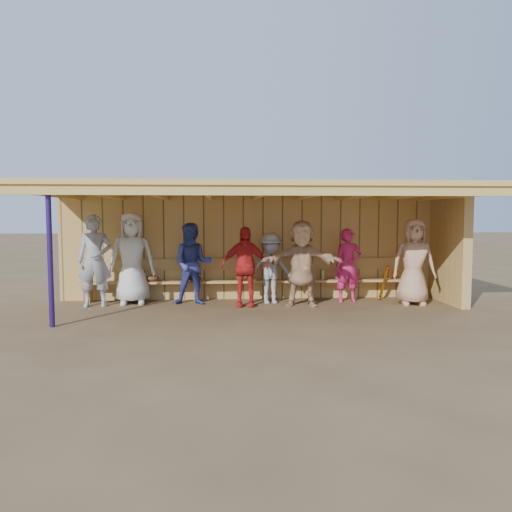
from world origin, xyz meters
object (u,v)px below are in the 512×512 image
Objects in this scene: player_b at (132,258)px; player_h at (414,262)px; bench at (254,276)px; player_f at (302,263)px; player_e at (271,268)px; player_c at (193,264)px; player_d at (244,267)px; player_a at (95,261)px; player_g at (348,265)px.

player_b reaches higher than player_h.
player_h reaches higher than bench.
player_e is at bearing 156.85° from player_f.
player_f is at bearing -173.54° from player_h.
player_c is at bearing -13.81° from player_b.
player_b is 2.44m from player_d.
bench is at bearing 22.24° from player_c.
player_a is at bearing -179.17° from player_d.
player_a reaches higher than player_d.
player_c is at bearing 179.39° from player_f.
bench is (3.34, 0.61, -0.43)m from player_a.
player_c is at bearing 170.43° from player_e.
player_h is (1.30, -0.45, 0.11)m from player_g.
player_b is 2.98m from player_e.
player_d is 2.32m from player_g.
player_h is (5.97, -0.54, -0.07)m from player_b.
bench is (2.63, 0.33, -0.46)m from player_b.
player_a is 1.11× the size of player_c.
player_f reaches higher than player_g.
player_a is at bearing -179.74° from player_g.
player_b reaches higher than player_f.
player_f is at bearing -15.17° from player_b.
player_f reaches higher than player_d.
player_a is at bearing -175.22° from player_h.
player_a is 1.06× the size of player_f.
player_c is 4.69m from player_h.
player_h reaches higher than player_g.
player_g is 2.10m from bench.
player_c is at bearing -2.59° from player_a.
player_f is 0.99× the size of player_h.
player_b is 5.99m from player_h.
player_a is at bearing -169.69° from bench.
player_a is 3.42m from bench.
player_b is 1.14× the size of player_c.
player_a is at bearing -174.05° from player_c.
player_h is at bearing -12.11° from player_b.
player_c is 0.23× the size of bench.
player_e is 1.71m from player_g.
bench is at bearing 0.11° from player_b.
player_d is (1.09, -0.32, -0.03)m from player_c.
player_b is 1.18× the size of player_d.
player_a is 1.15× the size of player_d.
bench is at bearing 146.84° from player_f.
player_a reaches higher than player_c.
player_f is 0.24× the size of bench.
player_b is 1.29× the size of player_e.
player_f reaches higher than player_e.
player_f is 1.12× the size of player_g.
player_e is at bearing -9.68° from player_b.
player_e is at bearing 2.85° from player_c.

